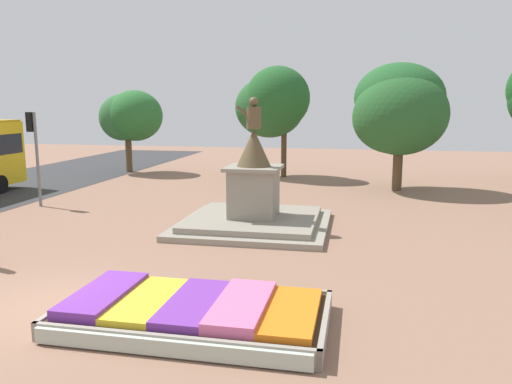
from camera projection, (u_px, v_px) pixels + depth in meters
The scene contains 7 objects.
ground_plane at pixel (46, 306), 10.54m from camera, with size 79.66×79.66×0.00m, color #8C6651.
flower_planter at pixel (192, 313), 9.66m from camera, with size 5.21×2.84×0.54m.
statue_monument at pixel (254, 203), 17.23m from camera, with size 5.10×5.10×4.46m.
traffic_light_far_corner at pixel (34, 141), 20.52m from camera, with size 0.41×0.30×3.92m.
park_tree_behind_statue at pixel (273, 103), 28.75m from camera, with size 4.41×3.92×6.39m.
park_tree_far_right at pixel (398, 110), 24.30m from camera, with size 4.55×4.62×6.25m.
park_tree_street_side at pixel (130, 116), 30.82m from camera, with size 3.93×3.55×5.10m.
Camera 1 is at (6.30, -8.91, 4.20)m, focal length 35.00 mm.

